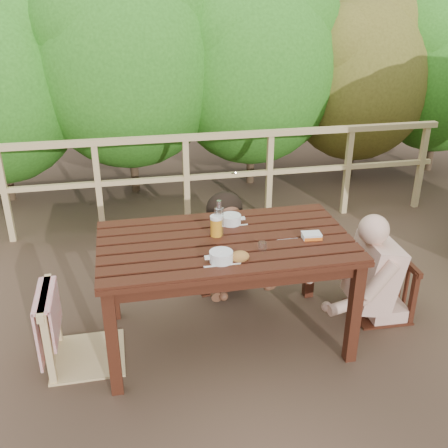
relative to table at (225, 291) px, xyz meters
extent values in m
plane|color=#503A2A|center=(0.00, 0.00, -0.40)|extent=(60.00, 60.00, 0.00)
cube|color=black|center=(0.00, 0.00, 0.00)|extent=(1.71, 0.96, 0.79)
cube|color=tan|center=(-0.99, -0.03, 0.12)|extent=(0.52, 0.52, 1.04)
cube|color=black|center=(0.10, 0.80, 0.04)|extent=(0.51, 0.51, 0.88)
cube|color=black|center=(1.25, 0.07, 0.04)|extent=(0.44, 0.44, 0.86)
cube|color=tan|center=(0.00, 2.00, 0.11)|extent=(5.60, 0.10, 1.01)
cylinder|color=silver|center=(-0.09, -0.30, 0.44)|extent=(0.25, 0.25, 0.08)
cylinder|color=white|center=(0.09, 0.24, 0.44)|extent=(0.25, 0.25, 0.08)
ellipsoid|color=#9D5B26|center=(0.03, -0.30, 0.43)|extent=(0.12, 0.09, 0.07)
cylinder|color=orange|center=(-0.05, 0.07, 0.48)|extent=(0.08, 0.08, 0.16)
cylinder|color=silver|center=(-0.03, 0.07, 0.53)|extent=(0.07, 0.07, 0.27)
cylinder|color=white|center=(0.20, -0.20, 0.43)|extent=(0.06, 0.06, 0.07)
cube|color=silver|center=(0.57, -0.10, 0.42)|extent=(0.14, 0.10, 0.06)
camera|label=1|loc=(-0.64, -3.06, 1.97)|focal=41.42mm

